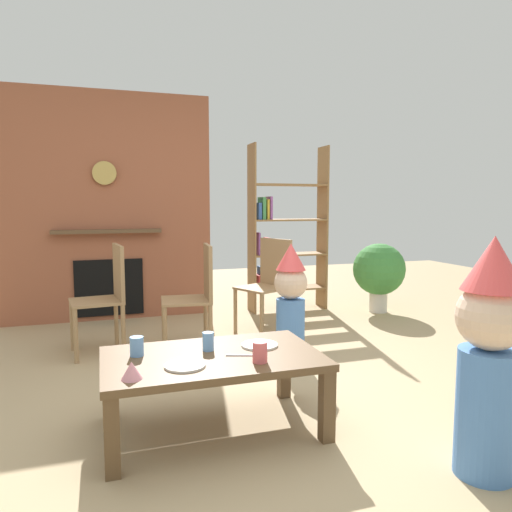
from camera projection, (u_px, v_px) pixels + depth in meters
ground_plane at (253, 402)px, 2.99m from camera, size 12.00×12.00×0.00m
brick_fireplace_feature at (106, 208)px, 5.07m from camera, size 2.20×0.28×2.40m
bookshelf at (281, 235)px, 5.50m from camera, size 0.90×0.28×1.90m
coffee_table at (213, 366)px, 2.58m from camera, size 1.16×0.70×0.42m
paper_cup_near_left at (208, 341)px, 2.65m from camera, size 0.06×0.06×0.10m
paper_cup_near_right at (260, 352)px, 2.45m from camera, size 0.08×0.08×0.11m
paper_cup_center at (137, 346)px, 2.56m from camera, size 0.07×0.07×0.10m
paper_plate_front at (185, 365)px, 2.39m from camera, size 0.21×0.21×0.01m
paper_plate_rear at (260, 345)px, 2.74m from camera, size 0.21×0.21×0.01m
birthday_cake_slice at (132, 370)px, 2.21m from camera, size 0.10×0.10×0.08m
table_fork at (240, 355)px, 2.56m from camera, size 0.15×0.06×0.01m
child_with_cone_hat at (489, 351)px, 2.13m from camera, size 0.30×0.30×1.10m
child_in_pink at (291, 300)px, 3.71m from camera, size 0.26×0.26×0.93m
dining_chair_left at (108, 292)px, 3.93m from camera, size 0.45×0.45×0.90m
dining_chair_middle at (197, 291)px, 3.96m from camera, size 0.44×0.44×0.90m
dining_chair_right at (269, 280)px, 4.58m from camera, size 0.53×0.53×0.90m
potted_plant_tall at (379, 271)px, 5.44m from camera, size 0.59×0.59×0.79m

